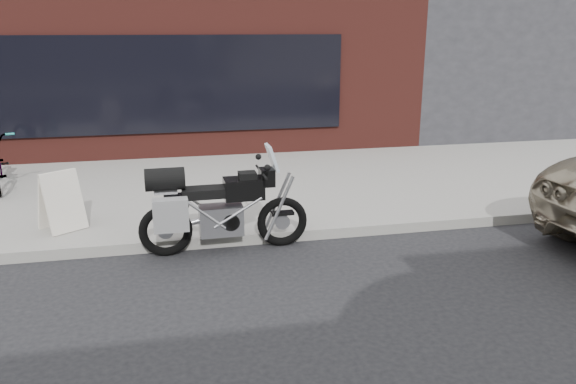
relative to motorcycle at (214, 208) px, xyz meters
name	(u,v)px	position (x,y,z in m)	size (l,w,h in m)	color
near_sidewalk	(213,183)	(0.23, 3.13, -0.53)	(44.00, 6.00, 0.15)	gray
storefront	(119,49)	(-1.77, 10.11, 1.64)	(14.00, 10.07, 4.50)	#54201B
neighbour_building	(503,22)	(10.23, 10.13, 2.39)	(10.00, 10.00, 6.00)	#26262A
motorcycle	(214,208)	(0.00, 0.00, 0.00)	(2.22, 0.75, 1.41)	black
sandwich_sign	(60,200)	(-2.03, 0.93, -0.04)	(0.69, 0.68, 0.82)	silver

